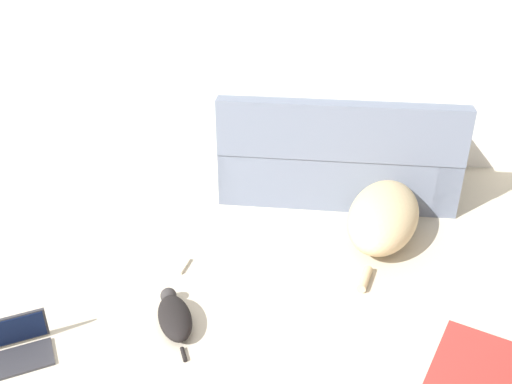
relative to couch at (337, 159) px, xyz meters
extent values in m
cube|color=silver|center=(-1.00, 0.58, 0.97)|extent=(7.40, 0.06, 2.54)
cube|color=slate|center=(0.00, 0.04, -0.07)|extent=(1.95, 0.90, 0.46)
cube|color=slate|center=(-0.01, -0.32, 0.39)|extent=(1.93, 0.20, 0.46)
cube|color=slate|center=(0.86, 0.01, 0.00)|extent=(0.23, 0.84, 0.60)
cube|color=slate|center=(-0.86, 0.07, 0.00)|extent=(0.23, 0.84, 0.60)
ellipsoid|color=tan|center=(0.32, -0.73, -0.11)|extent=(0.75, 1.05, 0.38)
sphere|color=brown|center=(0.48, -0.20, -0.14)|extent=(0.38, 0.38, 0.30)
cylinder|color=tan|center=(0.16, -1.30, -0.27)|extent=(0.12, 0.24, 0.06)
ellipsoid|color=black|center=(-1.03, -1.83, -0.23)|extent=(0.34, 0.46, 0.13)
sphere|color=#2D2B2B|center=(-1.12, -1.61, -0.24)|extent=(0.14, 0.14, 0.10)
cylinder|color=black|center=(-0.93, -2.07, -0.28)|extent=(0.06, 0.10, 0.02)
cube|color=#2D2D33|center=(-1.83, -2.18, -0.29)|extent=(0.40, 0.35, 0.02)
cube|color=#2D2D33|center=(-1.89, -2.06, -0.17)|extent=(0.32, 0.21, 0.22)
cube|color=#0F1938|center=(-1.89, -2.07, -0.17)|extent=(0.29, 0.18, 0.20)
cube|color=beige|center=(-1.18, -1.22, -0.28)|extent=(0.23, 0.20, 0.02)
camera|label=1|loc=(-0.31, -4.42, 2.11)|focal=40.00mm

